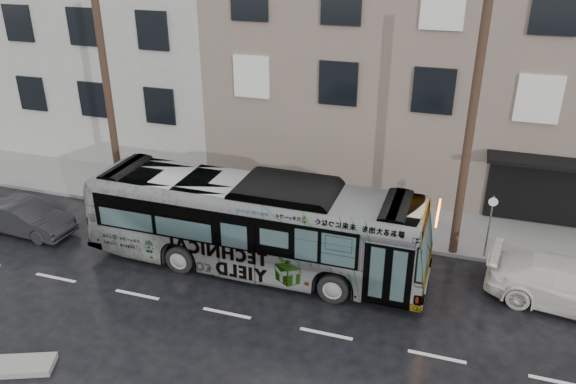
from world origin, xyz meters
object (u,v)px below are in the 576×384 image
utility_pole_front (469,135)px  dark_sedan (25,218)px  utility_pole_rear (109,100)px  sign_post (489,227)px  white_sedan (572,286)px  bus (254,224)px

utility_pole_front → dark_sedan: 16.93m
utility_pole_rear → sign_post: utility_pole_rear is taller
white_sedan → dark_sedan: (-19.76, -1.35, -0.10)m
bus → dark_sedan: (-9.44, -0.52, -1.02)m
dark_sedan → utility_pole_rear: bearing=-28.0°
utility_pole_front → bus: 7.84m
sign_post → bus: bearing=-159.4°
utility_pole_front → sign_post: bearing=0.0°
utility_pole_rear → sign_post: 15.46m
utility_pole_rear → dark_sedan: size_ratio=2.28×
white_sedan → dark_sedan: size_ratio=1.30×
bus → dark_sedan: 9.51m
utility_pole_front → sign_post: 3.48m
white_sedan → sign_post: bearing=58.7°
utility_pole_rear → white_sedan: (17.67, -2.07, -3.90)m
utility_pole_front → bus: bearing=-156.3°
utility_pole_front → bus: (-6.64, -2.91, -2.98)m
bus → sign_post: bearing=-68.8°
utility_pole_rear → bus: (7.36, -2.91, -2.98)m
sign_post → utility_pole_rear: bearing=180.0°
utility_pole_front → sign_post: utility_pole_front is taller
bus → white_sedan: bearing=-84.7°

